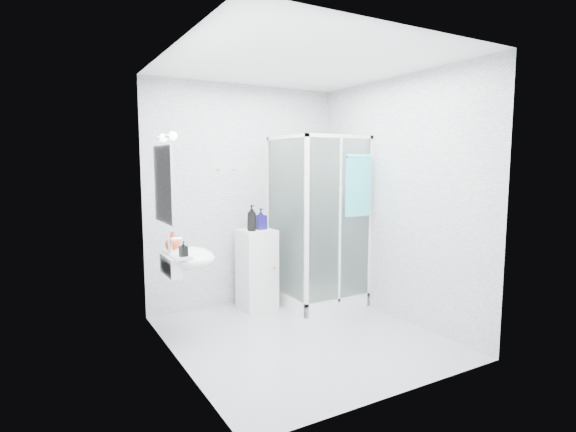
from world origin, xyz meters
TOP-DOWN VIEW (x-y plane):
  - room at (0.00, 0.00)m, footprint 2.40×2.60m
  - shower_enclosure at (0.67, 0.77)m, footprint 0.90×0.95m
  - wall_basin at (-0.99, 0.45)m, footprint 0.46×0.56m
  - mirror at (-1.19, 0.45)m, footprint 0.02×0.60m
  - vanity_lights at (-1.14, 0.45)m, footprint 0.10×0.40m
  - wall_hooks at (-0.25, 1.26)m, footprint 0.23×0.06m
  - storage_cabinet at (0.01, 1.01)m, footprint 0.39×0.41m
  - hand_towel at (0.96, 0.37)m, footprint 0.32×0.05m
  - shampoo_bottle_a at (-0.08, 0.95)m, footprint 0.13×0.13m
  - shampoo_bottle_b at (0.07, 1.01)m, footprint 0.12×0.12m
  - soap_dispenser_orange at (-1.08, 0.58)m, footprint 0.18×0.18m
  - soap_dispenser_black at (-1.07, 0.26)m, footprint 0.07×0.07m

SIDE VIEW (x-z plane):
  - shower_enclosure at x=0.67m, z-range -0.55..1.45m
  - storage_cabinet at x=0.01m, z-range 0.00..0.93m
  - wall_basin at x=-0.99m, z-range 0.62..0.97m
  - soap_dispenser_black at x=-1.07m, z-range 0.86..1.00m
  - soap_dispenser_orange at x=-1.08m, z-range 0.86..1.04m
  - shampoo_bottle_b at x=0.07m, z-range 0.93..1.17m
  - shampoo_bottle_a at x=-0.08m, z-range 0.93..1.22m
  - room at x=0.00m, z-range 0.00..2.60m
  - hand_towel at x=0.96m, z-range 1.11..1.80m
  - mirror at x=-1.19m, z-range 1.15..1.85m
  - wall_hooks at x=-0.25m, z-range 1.60..1.64m
  - vanity_lights at x=-1.14m, z-range 1.88..1.96m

